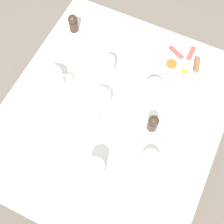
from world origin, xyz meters
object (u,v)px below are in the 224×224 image
Objects in this scene: teacup_with_saucer_left at (150,160)px; fork_spare at (84,56)px; napkin_folded at (178,114)px; spoon_for_tea at (54,138)px; teapot_far at (52,79)px; knife_by_plate at (126,35)px; breakfast_plate at (184,63)px; water_glass_tall at (96,170)px; wine_glass_spare at (154,91)px; salt_grinder at (153,123)px; teapot_near at (99,102)px; pepper_grinder at (73,23)px; water_glass_short at (106,67)px.

teacup_with_saucer_left is 0.83× the size of fork_spare.
teacup_with_saucer_left is 0.84× the size of napkin_folded.
teapot_far is at bearing -60.08° from spoon_for_tea.
breakfast_plate is at bearing 174.40° from knife_by_plate.
teacup_with_saucer_left is at bearing 136.82° from teapot_far.
water_glass_tall is 0.49m from wine_glass_spare.
water_glass_tall is (0.16, 0.75, 0.06)m from breakfast_plate.
knife_by_plate and spoon_for_tea have the same top height.
water_glass_tall is 1.21× the size of salt_grinder.
napkin_folded is (-0.38, -0.13, -0.05)m from teapot_near.
teapot_far is 0.88× the size of knife_by_plate.
knife_by_plate is (0.06, -0.46, -0.05)m from teapot_near.
water_glass_short is at bearing 147.82° from pepper_grinder.
pepper_grinder is at bearing -30.17° from salt_grinder.
napkin_folded is 1.04× the size of spoon_for_tea.
wine_glass_spare is at bearing -14.73° from napkin_folded.
knife_by_plate is at bearing -122.93° from fork_spare.
teapot_near is 1.12× the size of fork_spare.
water_glass_tall is at bearing 78.02° from breakfast_plate.
wine_glass_spare reaches higher than spoon_for_tea.
teapot_far is at bearing 9.84° from napkin_folded.
napkin_folded is at bearing -97.00° from teacup_with_saucer_left.
breakfast_plate is at bearing -106.41° from wine_glass_spare.
teacup_with_saucer_left reaches higher than fork_spare.
napkin_folded reaches higher than spoon_for_tea.
water_glass_tall is 0.65× the size of knife_by_plate.
spoon_for_tea is at bearing -14.08° from water_glass_tall.
breakfast_plate is at bearing -175.18° from pepper_grinder.
teapot_near is at bearing 1.13° from salt_grinder.
spoon_for_tea is (-0.15, 0.26, -0.05)m from teapot_far.
water_glass_tall reaches higher than water_glass_short.
teapot_near is at bearing -65.97° from water_glass_tall.
fork_spare is (0.16, -0.05, -0.07)m from water_glass_short.
salt_grinder is (-0.14, -0.32, -0.01)m from water_glass_tall.
teapot_far is at bearing -0.73° from salt_grinder.
teapot_far is at bearing 101.18° from pepper_grinder.
breakfast_plate is 0.55m from fork_spare.
pepper_grinder is at bearing -19.94° from wine_glass_spare.
breakfast_plate is 0.65m from pepper_grinder.
napkin_folded is at bearing -127.29° from salt_grinder.
wine_glass_spare is 1.10× the size of salt_grinder.
spoon_for_tea is (0.07, 0.44, -0.07)m from water_glass_short.
water_glass_tall is (0.20, 0.16, 0.04)m from teacup_with_saucer_left.
water_glass_short reaches higher than breakfast_plate.
teapot_far is 1.36× the size of water_glass_tall.
breakfast_plate is at bearing -75.53° from napkin_folded.
knife_by_plate is at bearing -5.60° from breakfast_plate.
teapot_far and wine_glass_spare have the same top height.
wine_glass_spare is at bearing -99.52° from water_glass_tall.
pepper_grinder is 1.00× the size of salt_grinder.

